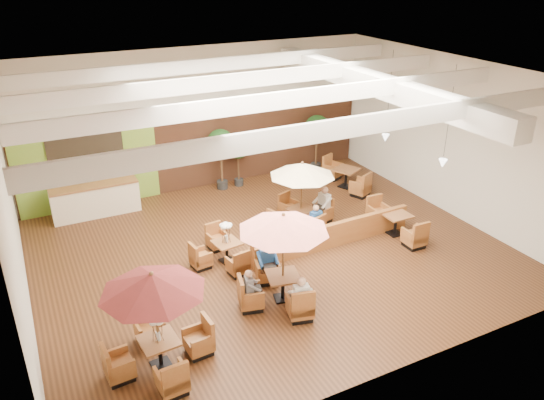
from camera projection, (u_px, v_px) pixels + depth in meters
room at (260, 129)px, 16.29m from camera, size 14.04×14.00×5.52m
service_counter at (96, 200)px, 18.81m from camera, size 3.00×0.75×1.18m
booth_divider at (333, 235)px, 16.83m from camera, size 5.82×0.35×0.81m
table_0 at (155, 303)px, 11.34m from camera, size 2.46×2.46×2.50m
table_1 at (281, 239)px, 13.58m from camera, size 2.52×2.64×2.59m
table_2 at (302, 183)px, 17.53m from camera, size 2.46×2.46×2.39m
table_3 at (220, 250)px, 15.90m from camera, size 1.57×2.29×1.44m
table_4 at (395, 224)px, 17.58m from camera, size 0.86×2.52×0.95m
table_5 at (346, 178)px, 21.20m from camera, size 1.17×2.83×0.99m
topiary_0 at (221, 145)px, 20.46m from camera, size 1.05×1.05×2.45m
topiary_1 at (238, 150)px, 20.88m from camera, size 0.88×0.88×2.05m
topiary_2 at (317, 130)px, 22.23m from camera, size 1.06×1.06×2.45m
diner_0 at (301, 293)px, 13.30m from camera, size 0.43×0.38×0.80m
diner_1 at (267, 258)px, 14.84m from camera, size 0.42×0.36×0.82m
diner_2 at (251, 285)px, 13.70m from camera, size 0.33×0.38×0.71m
diner_3 at (314, 217)px, 17.21m from camera, size 0.40×0.36×0.74m
diner_4 at (323, 201)px, 18.25m from camera, size 0.38×0.44×0.85m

